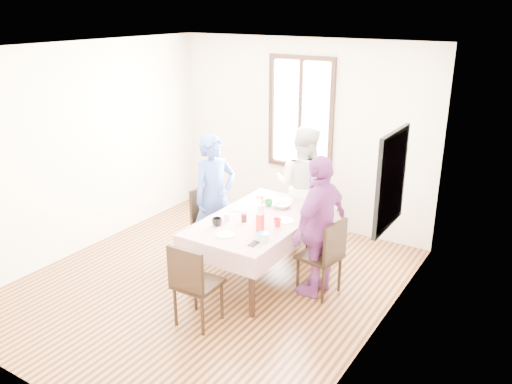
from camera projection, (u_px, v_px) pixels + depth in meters
ground at (210, 282)px, 6.21m from camera, size 4.50×4.50×0.00m
back_wall at (301, 134)px, 7.55m from camera, size 4.00×0.00×4.00m
right_wall at (381, 210)px, 4.75m from camera, size 0.00×4.50×4.50m
window_frame at (301, 114)px, 7.43m from camera, size 1.02×0.06×1.62m
window_pane at (301, 114)px, 7.44m from camera, size 0.90×0.02×1.50m
art_poster at (392, 180)px, 4.93m from camera, size 0.04×0.76×0.96m
dining_table at (258, 248)px, 6.24m from camera, size 0.94×1.68×0.75m
tablecloth at (258, 218)px, 6.11m from camera, size 1.06×1.80×0.01m
chair_left at (213, 223)px, 6.73m from camera, size 0.48×0.48×0.91m
chair_right at (320, 256)px, 5.86m from camera, size 0.48×0.48×0.91m
chair_far at (303, 211)px, 7.13m from camera, size 0.43×0.43×0.91m
chair_near at (198, 283)px, 5.29m from camera, size 0.43×0.43×0.91m
person_left at (214, 198)px, 6.60m from camera, size 0.59×0.70×1.63m
person_far at (303, 186)px, 6.99m from camera, size 0.85×0.69×1.64m
person_right at (319, 226)px, 5.75m from camera, size 0.50×0.99×1.63m
mug_black at (217, 222)px, 5.88m from camera, size 0.14×0.14×0.09m
mug_flag at (277, 222)px, 5.87m from camera, size 0.14×0.14×0.09m
mug_green at (269, 203)px, 6.46m from camera, size 0.14×0.14×0.08m
serving_bowl at (282, 205)px, 6.42m from camera, size 0.23×0.23×0.05m
juice_carton at (260, 223)px, 5.70m from camera, size 0.07×0.07×0.21m
butter_tub at (262, 237)px, 5.52m from camera, size 0.14×0.14×0.07m
jam_jar at (244, 218)px, 5.99m from camera, size 0.07×0.07×0.09m
drinking_glass at (227, 217)px, 6.01m from camera, size 0.06×0.06×0.09m
smartphone at (254, 244)px, 5.44m from camera, size 0.07×0.15×0.01m
flower_vase at (261, 212)px, 6.08m from camera, size 0.08×0.08×0.16m
plate_left at (241, 209)px, 6.37m from camera, size 0.20×0.20×0.01m
plate_right at (286, 221)px, 6.02m from camera, size 0.20×0.20×0.01m
plate_far at (284, 200)px, 6.64m from camera, size 0.20×0.20×0.01m
plate_near at (226, 235)px, 5.65m from camera, size 0.20×0.20×0.01m
butter_lid at (262, 234)px, 5.51m from camera, size 0.12×0.12×0.01m
flower_bunch at (261, 201)px, 6.04m from camera, size 0.09×0.09×0.10m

